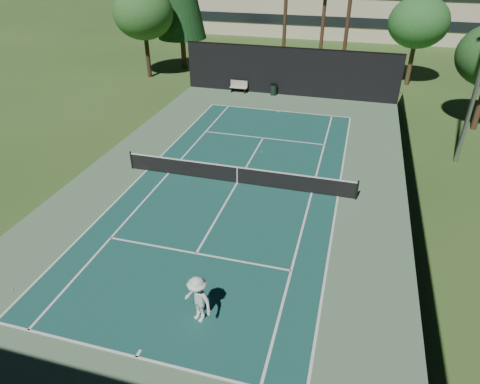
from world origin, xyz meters
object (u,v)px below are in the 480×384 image
object	(u,v)px
tennis_ball_a	(13,290)
trash_bin	(274,90)
tennis_ball_c	(261,152)
tennis_ball_b	(217,164)
tennis_ball_d	(180,134)
park_bench	(239,86)
player	(198,300)
tennis_net	(237,174)

from	to	relation	value
tennis_ball_a	trash_bin	xyz separation A→B (m)	(4.80, 26.08, 0.45)
tennis_ball_c	trash_bin	world-z (taller)	trash_bin
tennis_ball_a	tennis_ball_b	world-z (taller)	tennis_ball_a
tennis_ball_b	tennis_ball_d	bearing A→B (deg)	136.79
tennis_ball_b	trash_bin	distance (m)	13.81
tennis_ball_c	tennis_ball_d	xyz separation A→B (m)	(-6.06, 1.33, -0.00)
tennis_ball_b	park_bench	bearing A→B (deg)	100.36
player	tennis_ball_b	world-z (taller)	player
player	tennis_ball_c	xyz separation A→B (m)	(-0.99, 13.99, -0.91)
tennis_ball_c	tennis_ball_d	bearing A→B (deg)	167.58
park_bench	player	bearing A→B (deg)	-77.35
player	tennis_ball_a	world-z (taller)	player
tennis_ball_a	tennis_ball_b	size ratio (longest dim) A/B	1.08
tennis_net	tennis_ball_b	xyz separation A→B (m)	(-1.81, 1.90, -0.53)
tennis_net	tennis_ball_c	world-z (taller)	tennis_net
player	tennis_ball_b	bearing A→B (deg)	130.23
player	tennis_ball_d	xyz separation A→B (m)	(-7.05, 15.32, -0.91)
tennis_ball_b	tennis_ball_d	size ratio (longest dim) A/B	0.91
tennis_ball_a	trash_bin	bearing A→B (deg)	79.58
tennis_ball_a	park_bench	distance (m)	26.07
tennis_net	park_bench	distance (m)	16.20
tennis_ball_d	park_bench	distance (m)	10.20
tennis_net	trash_bin	distance (m)	15.74
tennis_ball_c	tennis_ball_d	distance (m)	6.20
tennis_ball_a	park_bench	bearing A→B (deg)	86.26
tennis_ball_a	tennis_ball_d	distance (m)	15.92
player	trash_bin	world-z (taller)	player
player	tennis_ball_d	world-z (taller)	player
tennis_ball_a	tennis_ball_c	xyz separation A→B (m)	(6.41, 14.58, 0.00)
player	tennis_ball_b	size ratio (longest dim) A/B	31.86
player	park_bench	distance (m)	26.06
player	trash_bin	bearing A→B (deg)	120.80
park_bench	tennis_ball_b	bearing A→B (deg)	-79.64
tennis_ball_c	park_bench	xyz separation A→B (m)	(-4.71, 11.43, 0.51)
tennis_ball_c	trash_bin	xyz separation A→B (m)	(-1.62, 11.50, 0.44)
tennis_ball_a	tennis_ball_c	distance (m)	15.93
tennis_ball_d	tennis_net	bearing A→B (deg)	-44.28
player	tennis_ball_b	xyz separation A→B (m)	(-3.20, 11.71, -0.92)
park_bench	tennis_ball_d	bearing A→B (deg)	-97.58
tennis_ball_a	park_bench	xyz separation A→B (m)	(1.70, 26.01, 0.51)
tennis_ball_c	tennis_ball_b	bearing A→B (deg)	-134.01
tennis_ball_a	tennis_ball_b	distance (m)	12.99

